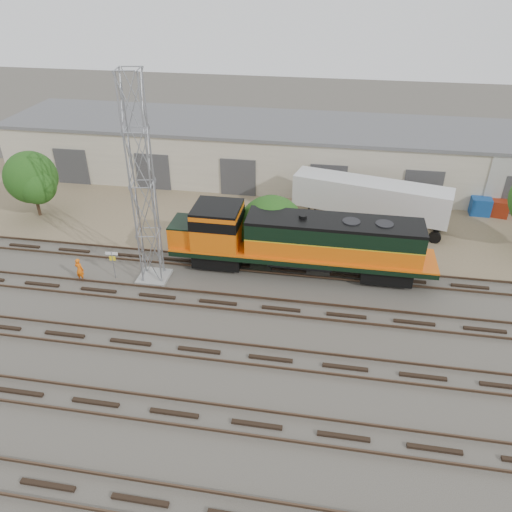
% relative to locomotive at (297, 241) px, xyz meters
% --- Properties ---
extents(ground, '(140.00, 140.00, 0.00)m').
position_rel_locomotive_xyz_m(ground, '(-0.44, -6.00, -2.44)').
color(ground, '#47423A').
rests_on(ground, ground).
extents(dirt_strip, '(80.00, 16.00, 0.02)m').
position_rel_locomotive_xyz_m(dirt_strip, '(-0.44, 9.00, -2.43)').
color(dirt_strip, '#726047').
rests_on(dirt_strip, ground).
extents(tracks, '(80.00, 20.40, 0.28)m').
position_rel_locomotive_xyz_m(tracks, '(-0.44, -9.00, -2.36)').
color(tracks, black).
rests_on(tracks, ground).
extents(warehouse, '(58.40, 10.40, 5.30)m').
position_rel_locomotive_xyz_m(warehouse, '(-0.39, 16.98, 0.21)').
color(warehouse, beige).
rests_on(warehouse, ground).
extents(locomotive, '(17.78, 3.12, 4.27)m').
position_rel_locomotive_xyz_m(locomotive, '(0.00, 0.00, 0.00)').
color(locomotive, black).
rests_on(locomotive, tracks).
extents(signal_tower, '(2.01, 2.01, 13.57)m').
position_rel_locomotive_xyz_m(signal_tower, '(-9.38, -2.43, 4.19)').
color(signal_tower, gray).
rests_on(signal_tower, ground).
extents(sign_post, '(0.84, 0.08, 2.06)m').
position_rel_locomotive_xyz_m(sign_post, '(-11.98, -2.84, -1.00)').
color(sign_post, gray).
rests_on(sign_post, ground).
extents(worker, '(0.68, 0.51, 1.70)m').
position_rel_locomotive_xyz_m(worker, '(-14.12, -3.51, -1.59)').
color(worker, orange).
rests_on(worker, ground).
extents(semi_trailer, '(12.40, 5.11, 3.74)m').
position_rel_locomotive_xyz_m(semi_trailer, '(5.32, 7.91, -0.09)').
color(semi_trailer, silver).
rests_on(semi_trailer, ground).
extents(dumpster_blue, '(1.64, 1.55, 1.50)m').
position_rel_locomotive_xyz_m(dumpster_blue, '(14.39, 11.62, -1.69)').
color(dumpster_blue, navy).
rests_on(dumpster_blue, ground).
extents(dumpster_red, '(1.76, 1.68, 1.40)m').
position_rel_locomotive_xyz_m(dumpster_red, '(15.88, 11.55, -1.74)').
color(dumpster_red, maroon).
rests_on(dumpster_red, ground).
extents(tree_west, '(4.43, 4.22, 5.52)m').
position_rel_locomotive_xyz_m(tree_west, '(-21.92, 4.94, 0.86)').
color(tree_west, '#382619').
rests_on(tree_west, ground).
extents(tree_mid, '(5.06, 4.82, 4.82)m').
position_rel_locomotive_xyz_m(tree_mid, '(-1.77, 1.82, -0.44)').
color(tree_mid, '#382619').
rests_on(tree_mid, ground).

